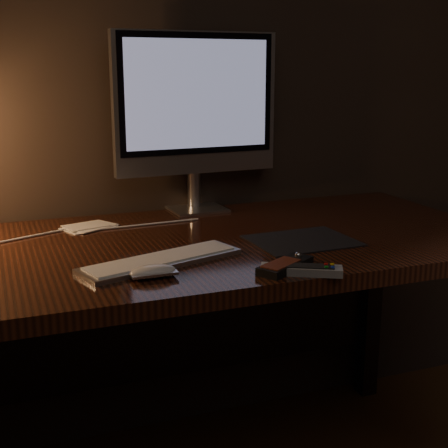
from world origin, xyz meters
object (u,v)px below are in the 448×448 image
object	(u,v)px
mouse	(153,273)
desk	(194,279)
keyboard	(161,260)
media_remote	(285,265)
tv_remote	(301,270)
monitor	(196,107)

from	to	relation	value
mouse	desk	bearing A→B (deg)	58.13
keyboard	media_remote	world-z (taller)	media_remote
mouse	keyboard	bearing A→B (deg)	64.39
tv_remote	desk	bearing A→B (deg)	133.17
mouse	media_remote	bearing A→B (deg)	-11.06
mouse	tv_remote	world-z (taller)	tv_remote
monitor	media_remote	world-z (taller)	monitor
tv_remote	monitor	bearing A→B (deg)	119.16
desk	media_remote	distance (m)	0.40
desk	keyboard	world-z (taller)	keyboard
desk	monitor	size ratio (longest dim) A/B	2.99
mouse	tv_remote	bearing A→B (deg)	-17.21
monitor	mouse	distance (m)	0.71
desk	media_remote	world-z (taller)	media_remote
keyboard	mouse	xyz separation A→B (m)	(-0.04, -0.09, 0.00)
keyboard	media_remote	size ratio (longest dim) A/B	2.43
media_remote	monitor	bearing A→B (deg)	58.34
media_remote	mouse	bearing A→B (deg)	138.18
desk	media_remote	size ratio (longest dim) A/B	10.18
desk	media_remote	bearing A→B (deg)	-76.24
keyboard	media_remote	xyz separation A→B (m)	(0.24, -0.14, 0.00)
media_remote	tv_remote	distance (m)	0.04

